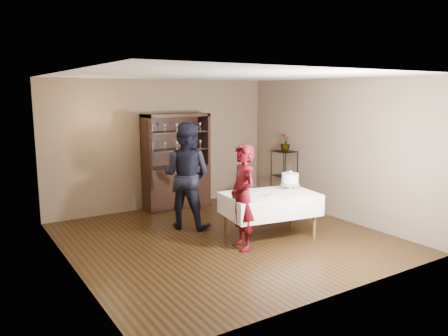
% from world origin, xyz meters
% --- Properties ---
extents(floor, '(5.00, 5.00, 0.00)m').
position_xyz_m(floor, '(0.00, 0.00, 0.00)').
color(floor, black).
rests_on(floor, ground).
extents(ceiling, '(5.00, 5.00, 0.00)m').
position_xyz_m(ceiling, '(0.00, 0.00, 2.70)').
color(ceiling, white).
rests_on(ceiling, back_wall).
extents(back_wall, '(5.00, 0.02, 2.70)m').
position_xyz_m(back_wall, '(0.00, 2.50, 1.35)').
color(back_wall, brown).
rests_on(back_wall, floor).
extents(wall_left, '(0.02, 5.00, 2.70)m').
position_xyz_m(wall_left, '(-2.50, 0.00, 1.35)').
color(wall_left, brown).
rests_on(wall_left, floor).
extents(wall_right, '(0.02, 5.00, 2.70)m').
position_xyz_m(wall_right, '(2.50, 0.00, 1.35)').
color(wall_right, brown).
rests_on(wall_right, floor).
extents(china_hutch, '(1.40, 0.48, 2.00)m').
position_xyz_m(china_hutch, '(0.20, 2.25, 0.66)').
color(china_hutch, black).
rests_on(china_hutch, floor).
extents(plant_etagere, '(0.42, 0.42, 1.20)m').
position_xyz_m(plant_etagere, '(2.28, 1.20, 0.65)').
color(plant_etagere, black).
rests_on(plant_etagere, floor).
extents(cake_table, '(1.66, 1.17, 0.76)m').
position_xyz_m(cake_table, '(0.65, -0.37, 0.58)').
color(cake_table, white).
rests_on(cake_table, floor).
extents(woman, '(0.49, 0.66, 1.66)m').
position_xyz_m(woman, '(-0.04, -0.56, 0.83)').
color(woman, '#3E0507').
rests_on(woman, floor).
extents(man, '(1.15, 1.18, 1.92)m').
position_xyz_m(man, '(-0.26, 0.91, 0.96)').
color(man, black).
rests_on(man, floor).
extents(cake, '(0.33, 0.33, 0.45)m').
position_xyz_m(cake, '(1.13, -0.31, 0.94)').
color(cake, white).
rests_on(cake, cake_table).
extents(plate_near, '(0.20, 0.20, 0.01)m').
position_xyz_m(plate_near, '(0.53, -0.52, 0.77)').
color(plate_near, white).
rests_on(plate_near, cake_table).
extents(plate_far, '(0.22, 0.22, 0.01)m').
position_xyz_m(plate_far, '(0.47, -0.16, 0.77)').
color(plate_far, white).
rests_on(plate_far, cake_table).
extents(potted_plant, '(0.26, 0.26, 0.36)m').
position_xyz_m(potted_plant, '(2.27, 1.18, 1.37)').
color(potted_plant, '#4A6731').
rests_on(potted_plant, plant_etagere).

